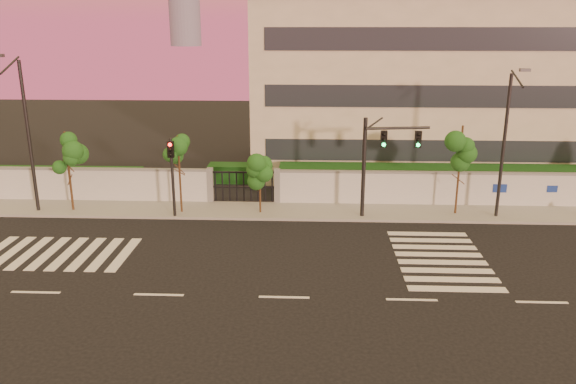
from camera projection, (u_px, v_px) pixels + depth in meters
The scene contains 14 objects.
ground at pixel (284, 297), 22.12m from camera, with size 120.00×120.00×0.00m, color black.
sidewalk at pixel (293, 211), 32.15m from camera, with size 60.00×3.00×0.15m, color gray.
perimeter_wall at pixel (296, 187), 33.30m from camera, with size 60.00×0.36×2.20m.
hedge_row at pixel (313, 179), 35.95m from camera, with size 41.00×4.25×1.80m.
institutional_building at pixel (421, 84), 41.05m from camera, with size 24.40×12.40×12.25m.
road_markings at pixel (254, 259), 25.78m from camera, with size 57.00×7.62×0.02m.
street_tree_b at pixel (67, 153), 31.28m from camera, with size 1.56×1.24×4.68m.
street_tree_c at pixel (179, 157), 30.96m from camera, with size 1.39×1.10×4.53m.
street_tree_d at pixel (260, 171), 31.09m from camera, with size 1.31×1.05×3.43m.
street_tree_e at pixel (461, 150), 30.59m from camera, with size 1.41×1.12×5.12m.
traffic_signal_main at pixel (377, 156), 30.15m from camera, with size 3.55×0.61×5.62m.
traffic_signal_secondary at pixel (172, 168), 30.36m from camera, with size 0.35×0.34×4.53m.
streetlight_west at pixel (26, 130), 30.61m from camera, with size 0.53×2.15×8.94m.
streetlight_east at pixel (505, 140), 29.75m from camera, with size 0.50×2.00×8.30m.
Camera 1 is at (1.00, -19.99, 10.29)m, focal length 35.00 mm.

